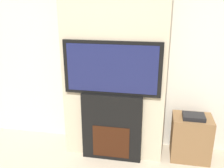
# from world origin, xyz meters

# --- Properties ---
(wall_back) EXTENTS (6.00, 0.06, 2.70)m
(wall_back) POSITION_xyz_m (0.00, 2.03, 1.35)
(wall_back) COLOR silver
(wall_back) RESTS_ON ground_plane
(chimney_breast) EXTENTS (1.21, 0.41, 2.70)m
(chimney_breast) POSITION_xyz_m (0.00, 1.79, 1.35)
(chimney_breast) COLOR beige
(chimney_breast) RESTS_ON ground_plane
(fireplace) EXTENTS (0.72, 0.15, 0.85)m
(fireplace) POSITION_xyz_m (0.00, 1.59, 0.42)
(fireplace) COLOR black
(fireplace) RESTS_ON ground_plane
(television) EXTENTS (1.11, 0.07, 0.62)m
(television) POSITION_xyz_m (0.00, 1.59, 1.16)
(television) COLOR black
(television) RESTS_ON fireplace
(media_stand) EXTENTS (0.47, 0.35, 0.61)m
(media_stand) POSITION_xyz_m (0.95, 1.76, 0.29)
(media_stand) COLOR brown
(media_stand) RESTS_ON ground_plane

